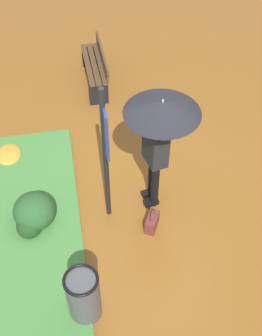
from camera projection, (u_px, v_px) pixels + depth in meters
The scene contains 9 objects.
ground_plane at pixel (142, 205), 6.54m from camera, with size 18.00×18.00×0.00m, color brown.
person_with_umbrella at pixel (159, 127), 5.42m from camera, with size 0.96×0.96×2.04m.
info_sign_post at pixel (105, 144), 5.37m from camera, with size 0.44×0.07×2.30m.
handbag at pixel (152, 222), 6.17m from camera, with size 0.33×0.27×0.37m.
park_bench at pixel (96, 66), 8.30m from camera, with size 1.40×0.39×0.75m.
trash_bin at pixel (84, 296), 5.09m from camera, with size 0.42×0.42×0.83m.
shrub_cluster at pixel (33, 214), 6.11m from camera, with size 0.66×0.60×0.54m.
leaf_pile_near_person at pixel (177, 102), 8.11m from camera, with size 0.56×0.45×0.12m.
leaf_pile_by_bench at pixel (9, 154), 7.19m from camera, with size 0.51×0.41×0.11m.
Camera 1 is at (3.90, -0.86, 5.21)m, focal length 45.89 mm.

